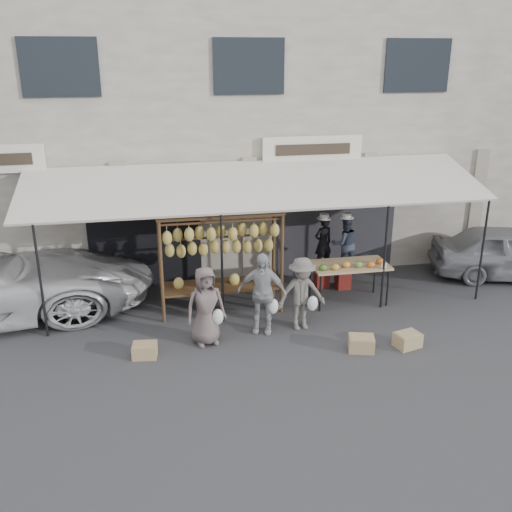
{
  "coord_description": "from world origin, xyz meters",
  "views": [
    {
      "loc": [
        -2.41,
        -9.53,
        5.29
      ],
      "look_at": [
        -0.25,
        1.4,
        1.3
      ],
      "focal_mm": 40.0,
      "sensor_mm": 36.0,
      "label": 1
    }
  ],
  "objects_px": {
    "vendor_left": "(323,243)",
    "customer_mid": "(262,293)",
    "customer_left": "(206,306)",
    "customer_right": "(302,294)",
    "crate_near_b": "(407,340)",
    "crate_far": "(145,350)",
    "banana_rack": "(220,241)",
    "vendor_right": "(345,244)",
    "crate_near_a": "(361,344)",
    "sedan": "(512,252)",
    "produce_table": "(350,266)"
  },
  "relations": [
    {
      "from": "banana_rack",
      "to": "customer_left",
      "type": "height_order",
      "value": "banana_rack"
    },
    {
      "from": "customer_right",
      "to": "crate_near_a",
      "type": "height_order",
      "value": "customer_right"
    },
    {
      "from": "vendor_left",
      "to": "vendor_right",
      "type": "bearing_deg",
      "value": 140.43
    },
    {
      "from": "vendor_left",
      "to": "crate_far",
      "type": "height_order",
      "value": "vendor_left"
    },
    {
      "from": "crate_far",
      "to": "banana_rack",
      "type": "bearing_deg",
      "value": 46.21
    },
    {
      "from": "vendor_left",
      "to": "customer_left",
      "type": "xyz_separation_m",
      "value": [
        -3.03,
        -2.29,
        -0.31
      ]
    },
    {
      "from": "banana_rack",
      "to": "crate_near_b",
      "type": "height_order",
      "value": "banana_rack"
    },
    {
      "from": "customer_right",
      "to": "crate_near_b",
      "type": "xyz_separation_m",
      "value": [
        1.78,
        -1.15,
        -0.62
      ]
    },
    {
      "from": "produce_table",
      "to": "crate_near_b",
      "type": "distance_m",
      "value": 2.32
    },
    {
      "from": "vendor_right",
      "to": "customer_mid",
      "type": "xyz_separation_m",
      "value": [
        -2.35,
        -1.82,
        -0.28
      ]
    },
    {
      "from": "crate_far",
      "to": "produce_table",
      "type": "bearing_deg",
      "value": 19.42
    },
    {
      "from": "produce_table",
      "to": "sedan",
      "type": "distance_m",
      "value": 4.51
    },
    {
      "from": "vendor_left",
      "to": "customer_right",
      "type": "bearing_deg",
      "value": 46.52
    },
    {
      "from": "vendor_left",
      "to": "crate_near_a",
      "type": "xyz_separation_m",
      "value": [
        -0.21,
        -3.16,
        -0.94
      ]
    },
    {
      "from": "crate_near_b",
      "to": "crate_far",
      "type": "height_order",
      "value": "crate_near_b"
    },
    {
      "from": "customer_left",
      "to": "customer_right",
      "type": "bearing_deg",
      "value": -3.36
    },
    {
      "from": "crate_near_b",
      "to": "crate_far",
      "type": "bearing_deg",
      "value": 173.36
    },
    {
      "from": "customer_left",
      "to": "crate_far",
      "type": "bearing_deg",
      "value": -174.72
    },
    {
      "from": "customer_right",
      "to": "vendor_right",
      "type": "bearing_deg",
      "value": 46.67
    },
    {
      "from": "vendor_right",
      "to": "crate_near_a",
      "type": "bearing_deg",
      "value": 77.36
    },
    {
      "from": "banana_rack",
      "to": "customer_left",
      "type": "distance_m",
      "value": 1.69
    },
    {
      "from": "banana_rack",
      "to": "sedan",
      "type": "relative_size",
      "value": 0.68
    },
    {
      "from": "customer_right",
      "to": "crate_near_a",
      "type": "bearing_deg",
      "value": -55.43
    },
    {
      "from": "vendor_left",
      "to": "customer_mid",
      "type": "relative_size",
      "value": 0.76
    },
    {
      "from": "crate_near_a",
      "to": "customer_mid",
      "type": "bearing_deg",
      "value": 145.87
    },
    {
      "from": "sedan",
      "to": "produce_table",
      "type": "bearing_deg",
      "value": 114.59
    },
    {
      "from": "banana_rack",
      "to": "crate_far",
      "type": "distance_m",
      "value": 2.8
    },
    {
      "from": "banana_rack",
      "to": "vendor_left",
      "type": "bearing_deg",
      "value": 19.16
    },
    {
      "from": "produce_table",
      "to": "crate_far",
      "type": "xyz_separation_m",
      "value": [
        -4.5,
        -1.59,
        -0.74
      ]
    },
    {
      "from": "crate_near_a",
      "to": "sedan",
      "type": "xyz_separation_m",
      "value": [
        4.96,
        2.81,
        0.51
      ]
    },
    {
      "from": "produce_table",
      "to": "vendor_right",
      "type": "bearing_deg",
      "value": 79.0
    },
    {
      "from": "crate_near_a",
      "to": "sedan",
      "type": "relative_size",
      "value": 0.12
    },
    {
      "from": "vendor_right",
      "to": "banana_rack",
      "type": "bearing_deg",
      "value": 12.94
    },
    {
      "from": "customer_left",
      "to": "crate_near_b",
      "type": "height_order",
      "value": "customer_left"
    },
    {
      "from": "crate_near_a",
      "to": "sedan",
      "type": "height_order",
      "value": "sedan"
    },
    {
      "from": "crate_near_a",
      "to": "crate_near_b",
      "type": "height_order",
      "value": "crate_near_a"
    },
    {
      "from": "customer_mid",
      "to": "produce_table",
      "type": "bearing_deg",
      "value": 43.81
    },
    {
      "from": "vendor_right",
      "to": "crate_near_b",
      "type": "relative_size",
      "value": 2.85
    },
    {
      "from": "banana_rack",
      "to": "vendor_right",
      "type": "bearing_deg",
      "value": 12.73
    },
    {
      "from": "crate_near_a",
      "to": "customer_right",
      "type": "bearing_deg",
      "value": 127.9
    },
    {
      "from": "customer_mid",
      "to": "crate_far",
      "type": "xyz_separation_m",
      "value": [
        -2.32,
        -0.6,
        -0.7
      ]
    },
    {
      "from": "vendor_right",
      "to": "customer_left",
      "type": "distance_m",
      "value": 4.07
    },
    {
      "from": "produce_table",
      "to": "customer_left",
      "type": "xyz_separation_m",
      "value": [
        -3.33,
        -1.25,
        -0.1
      ]
    },
    {
      "from": "vendor_left",
      "to": "crate_near_a",
      "type": "height_order",
      "value": "vendor_left"
    },
    {
      "from": "customer_mid",
      "to": "crate_far",
      "type": "distance_m",
      "value": 2.49
    },
    {
      "from": "produce_table",
      "to": "crate_near_b",
      "type": "relative_size",
      "value": 3.65
    },
    {
      "from": "customer_left",
      "to": "crate_near_b",
      "type": "distance_m",
      "value": 3.89
    },
    {
      "from": "produce_table",
      "to": "vendor_left",
      "type": "height_order",
      "value": "vendor_left"
    },
    {
      "from": "crate_near_b",
      "to": "vendor_left",
      "type": "bearing_deg",
      "value": 102.44
    },
    {
      "from": "customer_right",
      "to": "crate_near_b",
      "type": "relative_size",
      "value": 3.25
    }
  ]
}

